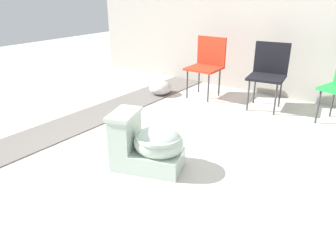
% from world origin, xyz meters
% --- Properties ---
extents(ground_plane, '(14.00, 14.00, 0.00)m').
position_xyz_m(ground_plane, '(0.00, 0.00, 0.00)').
color(ground_plane, '#B7B2A8').
extents(gravel_strip, '(0.56, 8.00, 0.01)m').
position_xyz_m(gravel_strip, '(-1.14, 0.50, 0.01)').
color(gravel_strip, '#605B56').
rests_on(gravel_strip, ground).
extents(building_wall, '(7.00, 0.20, 2.60)m').
position_xyz_m(building_wall, '(0.50, 2.63, 1.30)').
color(building_wall, '#9E998E').
rests_on(building_wall, ground).
extents(toilet, '(0.72, 0.56, 0.52)m').
position_xyz_m(toilet, '(0.20, -0.18, 0.22)').
color(toilet, '#B2C6B7').
rests_on(toilet, ground).
extents(folding_chair_left, '(0.45, 0.45, 0.83)m').
position_xyz_m(folding_chair_left, '(-0.45, 1.97, 0.51)').
color(folding_chair_left, red).
rests_on(folding_chair_left, ground).
extents(folding_chair_middle, '(0.50, 0.50, 0.83)m').
position_xyz_m(folding_chair_middle, '(0.43, 2.01, 0.51)').
color(folding_chair_middle, black).
rests_on(folding_chair_middle, ground).
extents(boulder_near, '(0.32, 0.35, 0.20)m').
position_xyz_m(boulder_near, '(-1.02, 1.59, 0.10)').
color(boulder_near, '#B7B2AD').
rests_on(boulder_near, ground).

